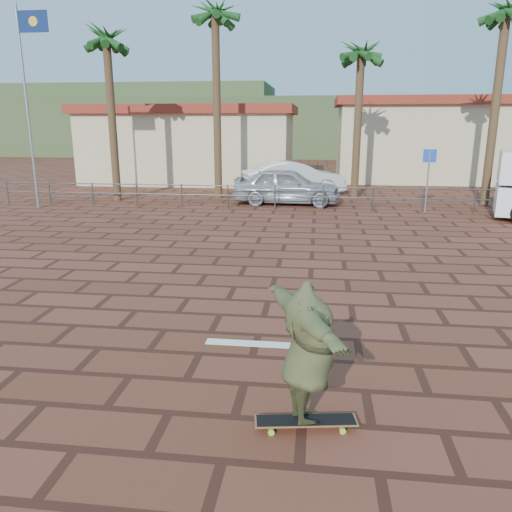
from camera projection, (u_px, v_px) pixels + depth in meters
The scene contains 17 objects.
ground at pixel (220, 315), 9.46m from camera, with size 120.00×120.00×0.00m, color brown.
paint_stripe at pixel (248, 343), 8.23m from camera, with size 1.40×0.22×0.01m, color white.
guardrail at pixel (275, 193), 20.79m from camera, with size 24.06×0.06×1.00m.
flagpole at pixel (29, 94), 19.98m from camera, with size 1.30×0.10×8.00m.
palm_far_left at pixel (107, 43), 21.52m from camera, with size 2.40×2.40×8.25m.
palm_left at pixel (215, 19), 22.14m from camera, with size 2.40×2.40×9.45m.
palm_center at pixel (361, 57), 22.25m from camera, with size 2.40×2.40×7.75m.
palm_right at pixel (506, 17), 19.85m from camera, with size 2.40×2.40×9.05m.
building_west at pixel (192, 143), 30.67m from camera, with size 12.60×7.60×4.50m.
building_east at pixel (421, 139), 30.86m from camera, with size 10.60×6.60×5.00m.
hill_front at pixel (304, 127), 56.61m from camera, with size 70.00×18.00×6.00m, color #384C28.
hill_back at pixel (136, 119), 64.72m from camera, with size 35.00×14.00×8.00m, color #384C28.
longboard at pixel (306, 421), 5.92m from camera, with size 1.24×0.45×0.12m.
skateboarder at pixel (308, 353), 5.69m from camera, with size 2.13×0.58×1.74m, color #414525.
car_silver at pixel (287, 186), 22.07m from camera, with size 1.89×4.69×1.60m, color #A2A3A8.
car_white at pixel (294, 178), 25.00m from camera, with size 1.76×5.05×1.66m, color silver.
street_sign at pixel (429, 169), 19.78m from camera, with size 0.48×0.24×2.51m.
Camera 1 is at (1.77, -8.70, 3.53)m, focal length 35.00 mm.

